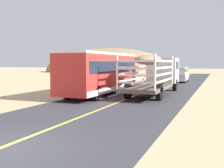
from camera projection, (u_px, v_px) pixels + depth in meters
name	position (u px, v px, depth m)	size (l,w,h in m)	color
livestock_truck	(158.00, 71.00, 22.24)	(2.53, 9.70, 3.02)	silver
bus	(101.00, 72.00, 20.87)	(2.54, 10.00, 3.21)	red
car_far	(180.00, 74.00, 34.69)	(1.90, 4.62, 1.93)	silver
distant_hill	(107.00, 72.00, 72.46)	(36.32, 20.69, 12.89)	#957553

